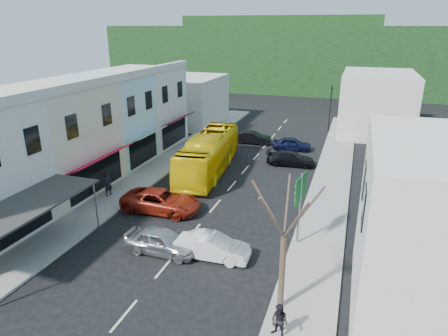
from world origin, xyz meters
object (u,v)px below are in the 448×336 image
bus (209,155)px  car_silver (162,241)px  street_tree (284,237)px  car_red (161,202)px  car_white (212,247)px  direction_sign (299,210)px  traffic_signal (330,108)px  pedestrian_right (280,320)px  pedestrian_left (108,185)px

bus → car_silver: (2.10, -13.20, -0.85)m
street_tree → bus: bearing=120.6°
car_red → street_tree: bearing=-128.9°
car_white → direction_sign: size_ratio=0.99×
street_tree → traffic_signal: 33.94m
bus → car_silver: 13.39m
pedestrian_right → pedestrian_left: bearing=168.1°
pedestrian_right → direction_sign: (-0.44, 7.82, 1.22)m
street_tree → car_red: bearing=142.7°
car_red → traffic_signal: 28.11m
bus → car_white: 13.77m
street_tree → traffic_signal: (-0.62, 33.92, -0.92)m
direction_sign → car_white: bearing=-136.6°
pedestrian_right → traffic_signal: traffic_signal is taller
direction_sign → traffic_signal: size_ratio=0.80×
pedestrian_right → traffic_signal: 35.89m
street_tree → car_silver: bearing=160.2°
car_silver → car_white: size_ratio=1.00×
car_red → street_tree: (9.71, -7.41, 3.00)m
direction_sign → traffic_signal: (-0.49, 28.02, 0.56)m
direction_sign → street_tree: size_ratio=0.60×
pedestrian_left → traffic_signal: size_ratio=0.30×
car_silver → car_red: 5.40m
car_silver → pedestrian_right: 8.81m
pedestrian_right → street_tree: street_tree is taller
car_white → street_tree: street_tree is taller
pedestrian_left → pedestrian_right: (14.83, -10.25, 0.00)m
car_white → pedestrian_right: pedestrian_right is taller
bus → pedestrian_left: bus is taller
car_red → traffic_signal: bearing=-20.5°
direction_sign → traffic_signal: bearing=99.9°
bus → street_tree: (9.35, -15.81, 2.15)m
car_white → traffic_signal: traffic_signal is taller
pedestrian_left → car_red: bearing=-77.9°
car_silver → street_tree: 8.27m
car_white → street_tree: size_ratio=0.59×
car_red → pedestrian_right: size_ratio=2.71×
bus → direction_sign: 13.55m
car_white → traffic_signal: (3.74, 30.93, 2.09)m
car_red → pedestrian_left: pedestrian_left is taller
bus → street_tree: street_tree is taller
bus → direction_sign: (9.22, -9.90, 0.67)m
car_silver → street_tree: (7.25, -2.61, 3.00)m
car_red → pedestrian_right: 13.69m
traffic_signal → pedestrian_left: bearing=54.5°
car_silver → direction_sign: 7.99m
pedestrian_left → direction_sign: size_ratio=0.38×
bus → car_red: size_ratio=2.52×
bus → car_red: bus is taller
car_silver → pedestrian_left: pedestrian_left is taller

